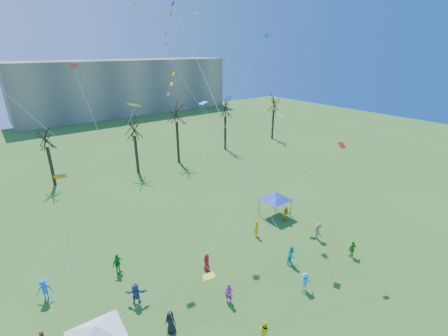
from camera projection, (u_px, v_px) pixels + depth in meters
distant_building at (127, 87)px, 91.27m from camera, size 60.00×14.00×15.00m
bare_tree_row at (137, 127)px, 47.67m from camera, size 70.06×7.98×10.82m
big_box_kite at (174, 42)px, 18.36m from camera, size 2.07×6.92×23.52m
canopy_tent_white at (96, 332)px, 18.05m from camera, size 4.40×4.40×3.30m
canopy_tent_blue at (276, 196)px, 35.29m from camera, size 3.96×3.96×2.97m
festival_crowd at (205, 282)px, 24.63m from camera, size 25.13×14.37×1.86m
small_kites_aloft at (195, 115)px, 24.38m from camera, size 27.28×18.57×30.58m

